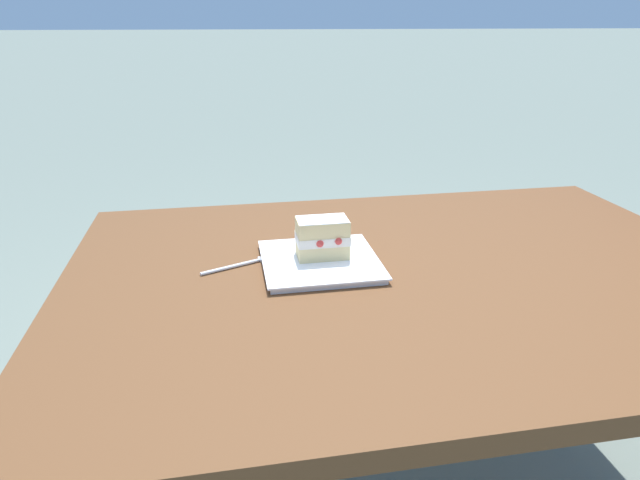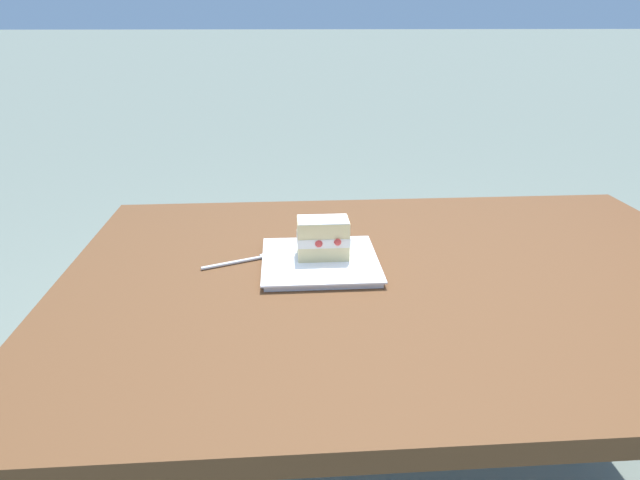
# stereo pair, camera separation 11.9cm
# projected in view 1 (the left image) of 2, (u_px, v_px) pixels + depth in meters

# --- Properties ---
(patio_table) EXTENTS (1.50, 1.03, 0.71)m
(patio_table) POSITION_uv_depth(u_px,v_px,m) (407.00, 301.00, 1.23)
(patio_table) COLOR brown
(patio_table) RESTS_ON ground
(dessert_plate) EXTENTS (0.26, 0.26, 0.02)m
(dessert_plate) POSITION_uv_depth(u_px,v_px,m) (320.00, 262.00, 1.21)
(dessert_plate) COLOR white
(dessert_plate) RESTS_ON patio_table
(cake_slice) EXTENTS (0.11, 0.08, 0.09)m
(cake_slice) POSITION_uv_depth(u_px,v_px,m) (322.00, 238.00, 1.20)
(cake_slice) COLOR #EAD18C
(cake_slice) RESTS_ON dessert_plate
(dessert_fork) EXTENTS (0.16, 0.08, 0.01)m
(dessert_fork) POSITION_uv_depth(u_px,v_px,m) (242.00, 264.00, 1.21)
(dessert_fork) COLOR silver
(dessert_fork) RESTS_ON patio_table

